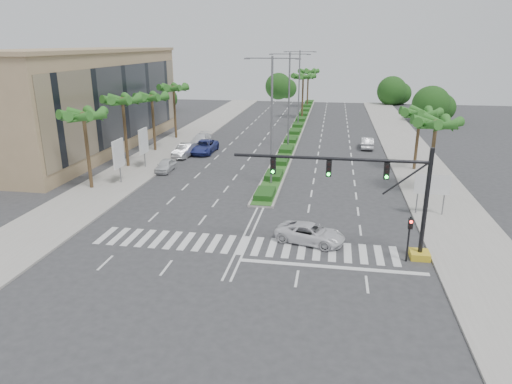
% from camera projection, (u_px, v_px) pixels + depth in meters
% --- Properties ---
extents(ground, '(160.00, 160.00, 0.00)m').
position_uv_depth(ground, '(243.00, 245.00, 30.98)').
color(ground, '#333335').
rests_on(ground, ground).
extents(footpath_right, '(6.00, 120.00, 0.15)m').
position_uv_depth(footpath_right, '(424.00, 175.00, 47.28)').
color(footpath_right, gray).
rests_on(footpath_right, ground).
extents(footpath_left, '(6.00, 120.00, 0.15)m').
position_uv_depth(footpath_left, '(147.00, 162.00, 52.11)').
color(footpath_left, gray).
rests_on(footpath_left, ground).
extents(median, '(2.20, 75.00, 0.20)m').
position_uv_depth(median, '(297.00, 128.00, 73.11)').
color(median, gray).
rests_on(median, ground).
extents(median_grass, '(1.80, 75.00, 0.04)m').
position_uv_depth(median_grass, '(297.00, 127.00, 73.07)').
color(median_grass, '#29511B').
rests_on(median_grass, median).
extents(building, '(12.00, 36.00, 12.00)m').
position_uv_depth(building, '(81.00, 102.00, 57.60)').
color(building, tan).
rests_on(building, ground).
extents(signal_gantry, '(12.60, 1.20, 7.20)m').
position_uv_depth(signal_gantry, '(388.00, 205.00, 28.43)').
color(signal_gantry, gold).
rests_on(signal_gantry, ground).
extents(pedestrian_signal, '(0.28, 0.36, 3.00)m').
position_uv_depth(pedestrian_signal, '(409.00, 232.00, 28.03)').
color(pedestrian_signal, black).
rests_on(pedestrian_signal, ground).
extents(direction_sign, '(2.70, 0.11, 3.40)m').
position_uv_depth(direction_sign, '(432.00, 186.00, 35.56)').
color(direction_sign, slate).
rests_on(direction_sign, ground).
extents(billboard_near, '(0.18, 2.10, 4.35)m').
position_uv_depth(billboard_near, '(119.00, 154.00, 43.61)').
color(billboard_near, slate).
rests_on(billboard_near, ground).
extents(billboard_far, '(0.18, 2.10, 4.35)m').
position_uv_depth(billboard_far, '(143.00, 141.00, 49.23)').
color(billboard_far, slate).
rests_on(billboard_far, ground).
extents(palm_left_near, '(4.57, 4.68, 7.55)m').
position_uv_depth(palm_left_near, '(84.00, 118.00, 40.89)').
color(palm_left_near, brown).
rests_on(palm_left_near, ground).
extents(palm_left_mid, '(4.57, 4.68, 7.95)m').
position_uv_depth(palm_left_mid, '(123.00, 103.00, 48.26)').
color(palm_left_mid, brown).
rests_on(palm_left_mid, ground).
extents(palm_left_far, '(4.57, 4.68, 7.35)m').
position_uv_depth(palm_left_far, '(152.00, 99.00, 55.94)').
color(palm_left_far, brown).
rests_on(palm_left_far, ground).
extents(palm_left_end, '(4.57, 4.68, 7.75)m').
position_uv_depth(palm_left_end, '(174.00, 90.00, 63.31)').
color(palm_left_end, brown).
rests_on(palm_left_end, ground).
extents(palm_right_near, '(4.57, 4.68, 7.05)m').
position_uv_depth(palm_right_near, '(436.00, 126.00, 39.86)').
color(palm_right_near, brown).
rests_on(palm_right_near, ground).
extents(palm_right_far, '(4.57, 4.68, 6.75)m').
position_uv_depth(palm_right_far, '(420.00, 115.00, 47.44)').
color(palm_right_far, brown).
rests_on(palm_right_far, ground).
extents(palm_median_a, '(4.57, 4.68, 8.05)m').
position_uv_depth(palm_median_a, '(303.00, 78.00, 80.27)').
color(palm_median_a, brown).
rests_on(palm_median_a, ground).
extents(palm_median_b, '(4.57, 4.68, 8.05)m').
position_uv_depth(palm_median_b, '(308.00, 73.00, 94.32)').
color(palm_median_b, brown).
rests_on(palm_median_b, ground).
extents(streetlight_near, '(5.10, 0.25, 12.00)m').
position_uv_depth(streetlight_near, '(272.00, 115.00, 41.98)').
color(streetlight_near, slate).
rests_on(streetlight_near, ground).
extents(streetlight_mid, '(5.10, 0.25, 12.00)m').
position_uv_depth(streetlight_mid, '(289.00, 96.00, 56.96)').
color(streetlight_mid, slate).
rests_on(streetlight_mid, ground).
extents(streetlight_far, '(5.10, 0.25, 12.00)m').
position_uv_depth(streetlight_far, '(299.00, 85.00, 71.95)').
color(streetlight_far, slate).
rests_on(streetlight_far, ground).
extents(car_parked_a, '(1.61, 3.81, 1.29)m').
position_uv_depth(car_parked_a, '(166.00, 165.00, 48.64)').
color(car_parked_a, silver).
rests_on(car_parked_a, ground).
extents(car_parked_b, '(2.23, 4.83, 1.54)m').
position_uv_depth(car_parked_b, '(185.00, 150.00, 54.93)').
color(car_parked_b, '#B5B6BA').
rests_on(car_parked_b, ground).
extents(car_parked_c, '(2.69, 5.69, 1.57)m').
position_uv_depth(car_parked_c, '(204.00, 147.00, 56.72)').
color(car_parked_c, navy).
rests_on(car_parked_c, ground).
extents(car_parked_d, '(2.14, 5.06, 1.46)m').
position_uv_depth(car_parked_d, '(201.00, 139.00, 61.28)').
color(car_parked_d, white).
rests_on(car_parked_d, ground).
extents(car_crossing, '(5.17, 3.39, 1.32)m').
position_uv_depth(car_crossing, '(310.00, 233.00, 31.26)').
color(car_crossing, white).
rests_on(car_crossing, ground).
extents(car_right, '(1.66, 4.48, 1.46)m').
position_uv_depth(car_right, '(367.00, 143.00, 59.24)').
color(car_right, silver).
rests_on(car_right, ground).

